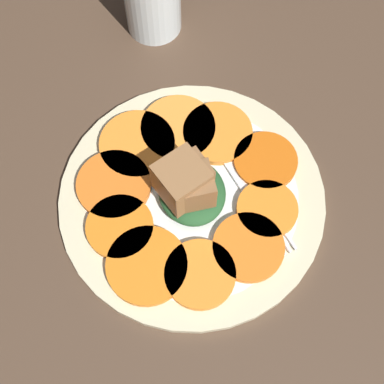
% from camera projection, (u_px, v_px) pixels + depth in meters
% --- Properties ---
extents(table_slab, '(1.20, 1.20, 0.02)m').
position_uv_depth(table_slab, '(192.00, 203.00, 0.61)').
color(table_slab, '#4C3828').
rests_on(table_slab, ground).
extents(plate, '(0.29, 0.29, 0.01)m').
position_uv_depth(plate, '(192.00, 198.00, 0.59)').
color(plate, beige).
rests_on(plate, table_slab).
extents(carrot_slice_0, '(0.08, 0.08, 0.01)m').
position_uv_depth(carrot_slice_0, '(218.00, 133.00, 0.61)').
color(carrot_slice_0, orange).
rests_on(carrot_slice_0, plate).
extents(carrot_slice_1, '(0.09, 0.09, 0.01)m').
position_uv_depth(carrot_slice_1, '(178.00, 128.00, 0.62)').
color(carrot_slice_1, orange).
rests_on(carrot_slice_1, plate).
extents(carrot_slice_2, '(0.09, 0.09, 0.01)m').
position_uv_depth(carrot_slice_2, '(137.00, 144.00, 0.61)').
color(carrot_slice_2, orange).
rests_on(carrot_slice_2, plate).
extents(carrot_slice_3, '(0.08, 0.08, 0.01)m').
position_uv_depth(carrot_slice_3, '(114.00, 185.00, 0.59)').
color(carrot_slice_3, orange).
rests_on(carrot_slice_3, plate).
extents(carrot_slice_4, '(0.07, 0.07, 0.01)m').
position_uv_depth(carrot_slice_4, '(120.00, 227.00, 0.57)').
color(carrot_slice_4, orange).
rests_on(carrot_slice_4, plate).
extents(carrot_slice_5, '(0.08, 0.08, 0.01)m').
position_uv_depth(carrot_slice_5, '(147.00, 265.00, 0.55)').
color(carrot_slice_5, orange).
rests_on(carrot_slice_5, plate).
extents(carrot_slice_6, '(0.07, 0.07, 0.01)m').
position_uv_depth(carrot_slice_6, '(200.00, 274.00, 0.55)').
color(carrot_slice_6, orange).
rests_on(carrot_slice_6, plate).
extents(carrot_slice_7, '(0.08, 0.08, 0.01)m').
position_uv_depth(carrot_slice_7, '(248.00, 247.00, 0.56)').
color(carrot_slice_7, orange).
rests_on(carrot_slice_7, plate).
extents(carrot_slice_8, '(0.07, 0.07, 0.01)m').
position_uv_depth(carrot_slice_8, '(267.00, 209.00, 0.58)').
color(carrot_slice_8, orange).
rests_on(carrot_slice_8, plate).
extents(carrot_slice_9, '(0.07, 0.07, 0.01)m').
position_uv_depth(carrot_slice_9, '(265.00, 161.00, 0.60)').
color(carrot_slice_9, '#D35E12').
rests_on(carrot_slice_9, plate).
extents(center_pile, '(0.08, 0.08, 0.07)m').
position_uv_depth(center_pile, '(189.00, 186.00, 0.56)').
color(center_pile, '#235128').
rests_on(center_pile, plate).
extents(fork, '(0.20, 0.07, 0.00)m').
position_uv_depth(fork, '(241.00, 182.00, 0.59)').
color(fork, silver).
rests_on(fork, plate).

